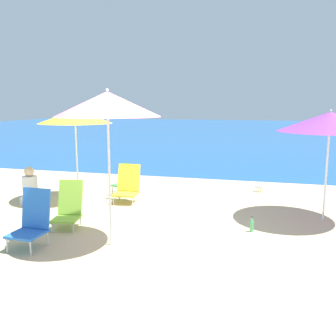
{
  "coord_description": "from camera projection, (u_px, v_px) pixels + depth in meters",
  "views": [
    {
      "loc": [
        1.86,
        -5.59,
        2.2
      ],
      "look_at": [
        0.06,
        1.1,
        1.0
      ],
      "focal_mm": 40.0,
      "sensor_mm": 36.0,
      "label": 1
    }
  ],
  "objects": [
    {
      "name": "ground_plane",
      "position": [
        147.0,
        238.0,
        6.17
      ],
      "size": [
        60.0,
        60.0,
        0.0
      ],
      "primitive_type": "plane",
      "color": "#C6B284"
    },
    {
      "name": "sea_water",
      "position": [
        245.0,
        131.0,
        30.09
      ],
      "size": [
        60.0,
        40.0,
        0.01
      ],
      "color": "#1E5699",
      "rests_on": "ground"
    },
    {
      "name": "beach_umbrella_pink",
      "position": [
        108.0,
        104.0,
        5.54
      ],
      "size": [
        1.6,
        1.6,
        2.41
      ],
      "color": "white",
      "rests_on": "ground"
    },
    {
      "name": "beach_umbrella_yellow",
      "position": [
        75.0,
        117.0,
        8.25
      ],
      "size": [
        1.63,
        1.63,
        2.09
      ],
      "color": "white",
      "rests_on": "ground"
    },
    {
      "name": "beach_umbrella_purple",
      "position": [
        330.0,
        122.0,
        6.8
      ],
      "size": [
        1.89,
        1.89,
        2.09
      ],
      "color": "white",
      "rests_on": "ground"
    },
    {
      "name": "beach_chair_green",
      "position": [
        126.0,
        179.0,
        9.11
      ],
      "size": [
        0.59,
        0.63,
        0.74
      ],
      "rotation": [
        0.0,
        0.0,
        -0.4
      ],
      "color": "silver",
      "rests_on": "ground"
    },
    {
      "name": "beach_chair_yellow",
      "position": [
        127.0,
        185.0,
        8.43
      ],
      "size": [
        0.55,
        0.65,
        0.84
      ],
      "rotation": [
        0.0,
        0.0,
        0.08
      ],
      "color": "silver",
      "rests_on": "ground"
    },
    {
      "name": "beach_chair_blue",
      "position": [
        32.0,
        220.0,
        5.78
      ],
      "size": [
        0.49,
        0.58,
        0.89
      ],
      "rotation": [
        0.0,
        0.0,
        -0.03
      ],
      "color": "silver",
      "rests_on": "ground"
    },
    {
      "name": "beach_chair_lime",
      "position": [
        69.0,
        207.0,
        6.73
      ],
      "size": [
        0.54,
        0.67,
        0.82
      ],
      "rotation": [
        0.0,
        0.0,
        0.18
      ],
      "color": "silver",
      "rests_on": "ground"
    },
    {
      "name": "person_seated_near",
      "position": [
        30.0,
        188.0,
        8.38
      ],
      "size": [
        0.48,
        0.52,
        0.81
      ],
      "rotation": [
        0.0,
        0.0,
        0.33
      ],
      "color": "silver",
      "rests_on": "ground"
    },
    {
      "name": "water_bottle",
      "position": [
        252.0,
        226.0,
        6.49
      ],
      "size": [
        0.06,
        0.06,
        0.27
      ],
      "color": "#4CB266",
      "rests_on": "ground"
    },
    {
      "name": "seagull",
      "position": [
        260.0,
        187.0,
        9.37
      ],
      "size": [
        0.27,
        0.11,
        0.23
      ],
      "color": "gold",
      "rests_on": "ground"
    }
  ]
}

